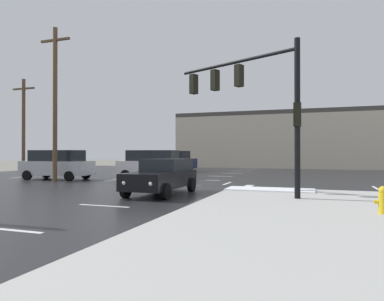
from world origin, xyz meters
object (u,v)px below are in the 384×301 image
object	(u,v)px
traffic_signal_mast	(253,93)
suv_silver	(57,164)
fire_hydrant	(383,200)
suv_navy	(171,161)
utility_pole_mid	(55,101)
utility_pole_far	(24,125)
suv_white	(153,164)
sedan_black	(163,176)

from	to	relation	value
traffic_signal_mast	suv_silver	xyz separation A→B (m)	(-14.31, 4.86, -3.30)
fire_hydrant	suv_navy	distance (m)	25.65
fire_hydrant	suv_silver	xyz separation A→B (m)	(-18.60, 8.33, 0.55)
utility_pole_mid	suv_navy	bearing A→B (deg)	80.82
traffic_signal_mast	utility_pole_far	distance (m)	21.92
suv_navy	utility_pole_mid	distance (m)	14.58
suv_silver	suv_white	bearing A→B (deg)	21.20
suv_silver	utility_pole_far	distance (m)	7.53
suv_silver	suv_navy	world-z (taller)	same
fire_hydrant	suv_navy	xyz separation A→B (m)	(-15.24, 20.63, 0.55)
fire_hydrant	suv_navy	world-z (taller)	suv_navy
suv_navy	utility_pole_mid	bearing A→B (deg)	85.24
suv_silver	utility_pole_far	bearing A→B (deg)	149.10
suv_navy	utility_pole_far	size ratio (longest dim) A/B	0.62
suv_white	utility_pole_mid	size ratio (longest dim) A/B	0.50
utility_pole_mid	suv_silver	bearing A→B (deg)	126.61
suv_silver	suv_white	world-z (taller)	same
sedan_black	utility_pole_mid	bearing A→B (deg)	-111.96
traffic_signal_mast	suv_navy	world-z (taller)	traffic_signal_mast
traffic_signal_mast	suv_navy	xyz separation A→B (m)	(-10.95, 17.16, -3.30)
fire_hydrant	utility_pole_mid	world-z (taller)	utility_pole_mid
suv_navy	utility_pole_far	bearing A→B (deg)	48.55
fire_hydrant	utility_pole_far	world-z (taller)	utility_pole_far
fire_hydrant	sedan_black	distance (m)	8.86
traffic_signal_mast	fire_hydrant	bearing A→B (deg)	165.47
suv_navy	fire_hydrant	bearing A→B (deg)	130.87
suv_white	utility_pole_mid	world-z (taller)	utility_pole_mid
sedan_black	utility_pole_far	world-z (taller)	utility_pole_far
suv_silver	suv_navy	distance (m)	12.75
traffic_signal_mast	suv_silver	size ratio (longest dim) A/B	1.24
sedan_black	suv_white	world-z (taller)	suv_white
fire_hydrant	utility_pole_mid	xyz separation A→B (m)	(-17.47, 6.81, 4.62)
suv_navy	utility_pole_far	xyz separation A→B (m)	(-9.48, -9.20, 3.12)
suv_silver	utility_pole_mid	size ratio (longest dim) A/B	0.50
traffic_signal_mast	suv_white	bearing A→B (deg)	-17.96
traffic_signal_mast	utility_pole_mid	world-z (taller)	utility_pole_mid
suv_navy	suv_white	xyz separation A→B (m)	(2.56, -9.50, 0.00)
suv_silver	utility_pole_mid	bearing A→B (deg)	-57.42
traffic_signal_mast	utility_pole_far	xyz separation A→B (m)	(-20.43, 7.96, -0.18)
suv_silver	utility_pole_far	xyz separation A→B (m)	(-6.12, 3.10, 3.12)
suv_white	traffic_signal_mast	bearing A→B (deg)	-46.27
fire_hydrant	utility_pole_mid	size ratio (longest dim) A/B	0.08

